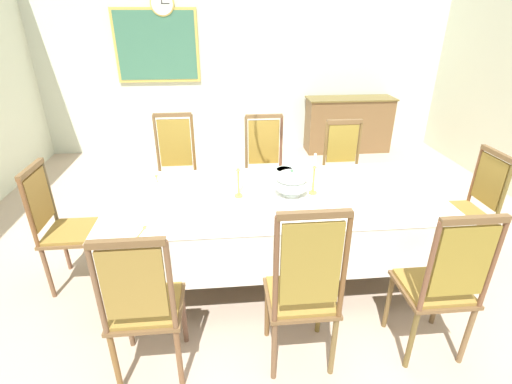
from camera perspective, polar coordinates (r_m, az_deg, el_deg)
ground at (r=3.78m, az=2.19°, el=-9.41°), size 6.54×6.44×0.04m
back_wall at (r=6.35m, az=-1.64°, el=22.30°), size 6.54×0.08×3.57m
dining_table at (r=3.18m, az=3.04°, el=-1.62°), size 2.74×1.23×0.76m
tablecloth at (r=3.20m, az=3.02°, el=-2.23°), size 2.76×1.25×0.43m
chair_south_a at (r=2.42m, az=-16.79°, el=-16.05°), size 0.44×0.42×1.12m
chair_north_a at (r=4.14m, az=-12.08°, el=3.26°), size 0.44×0.42×1.21m
chair_south_b at (r=2.38m, az=7.29°, el=-14.54°), size 0.44×0.42×1.23m
chair_north_b at (r=4.14m, az=1.35°, el=3.65°), size 0.44×0.42×1.17m
chair_south_c at (r=2.72m, az=26.46°, el=-12.38°), size 0.44×0.42×1.15m
chair_north_c at (r=4.34m, az=13.23°, el=3.63°), size 0.44×0.42×1.09m
chair_head_west at (r=3.47m, az=-27.47°, el=-4.49°), size 0.42×0.44×1.10m
chair_head_east at (r=3.89m, az=29.79°, el=-1.88°), size 0.42×0.44×1.09m
soup_tureen at (r=3.12m, az=5.43°, el=1.47°), size 0.29×0.29×0.23m
candlestick_west at (r=3.06m, az=-2.71°, el=1.73°), size 0.07×0.07×0.36m
candlestick_east at (r=3.15m, az=8.82°, el=2.15°), size 0.07×0.07×0.36m
bowl_near_left at (r=3.55m, az=-12.95°, el=2.52°), size 0.20×0.20×0.05m
bowl_near_right at (r=2.72m, az=-14.89°, el=-5.44°), size 0.15×0.15×0.03m
bowl_far_left at (r=3.58m, az=4.37°, el=3.26°), size 0.19×0.19×0.04m
spoon_primary at (r=3.60m, az=-14.98°, el=2.26°), size 0.05×0.18×0.01m
spoon_secondary at (r=2.77m, az=-16.79°, el=-5.42°), size 0.05×0.18×0.01m
sideboard at (r=6.60m, az=13.88°, el=9.97°), size 1.44×0.48×0.90m
mounted_clock at (r=6.30m, az=-14.14°, el=26.13°), size 0.35×0.06×0.35m
framed_painting at (r=6.35m, az=-14.93°, el=20.75°), size 1.27×0.05×1.07m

